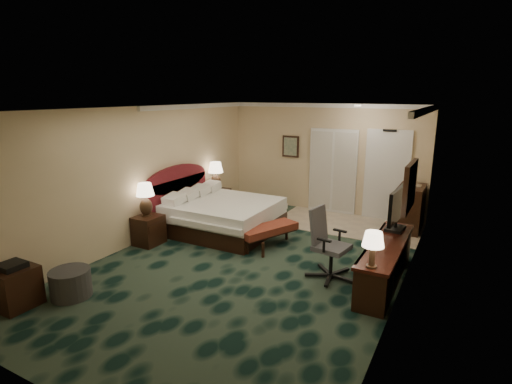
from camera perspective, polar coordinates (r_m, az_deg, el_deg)
The scene contains 26 objects.
floor at distance 7.23m, azimuth -0.68°, elevation -10.06°, with size 5.00×7.50×0.00m, color black.
ceiling at distance 6.61m, azimuth -0.74°, elevation 11.85°, with size 5.00×7.50×0.00m, color white.
wall_back at distance 10.17m, azimuth 9.69°, elevation 4.75°, with size 5.00×0.00×2.70m, color beige.
wall_front at distance 4.12m, azimuth -27.54°, elevation -10.44°, with size 5.00×0.00×2.70m, color beige.
wall_left at distance 8.28m, azimuth -16.00°, elevation 2.32°, with size 0.00×7.50×2.70m, color beige.
wall_right at distance 6.02m, azimuth 20.56°, elevation -2.29°, with size 0.00×7.50×2.70m, color beige.
crown_molding at distance 6.61m, azimuth -0.74°, elevation 11.42°, with size 5.00×7.50×0.10m, color silver, non-canonical shape.
tile_patch at distance 9.44m, azimuth 12.84°, elevation -4.54°, with size 3.20×1.70×0.01m, color tan.
headboard at distance 9.10m, azimuth -11.09°, elevation -0.57°, with size 0.12×2.00×1.40m, color #4B0F13, non-canonical shape.
entry_door at distance 9.81m, azimuth 18.15°, elevation 2.14°, with size 1.02×0.06×2.18m, color silver.
closet_doors at distance 10.11m, azimuth 10.89°, elevation 2.91°, with size 1.20×0.06×2.10m, color #BDB7AF.
wall_art at distance 10.42m, azimuth 4.97°, elevation 6.50°, with size 0.45×0.06×0.55m, color #466555.
wall_mirror at distance 6.56m, azimuth 21.13°, elevation 0.75°, with size 0.05×0.95×0.75m, color white.
bed at distance 8.72m, azimuth -4.56°, elevation -3.49°, with size 2.12×1.97×0.67m, color white.
nightstand_near at distance 8.26m, azimuth -15.09°, elevation -5.27°, with size 0.46×0.53×0.58m, color black.
nightstand_far at distance 10.07m, azimuth -5.50°, elevation -1.31°, with size 0.48×0.55×0.60m, color black.
lamp_near at distance 8.11m, azimuth -15.50°, elevation -1.06°, with size 0.35×0.35×0.66m, color #301D14, non-canonical shape.
lamp_far at distance 9.94m, azimuth -5.77°, elevation 2.31°, with size 0.37×0.37×0.69m, color #301D14, non-canonical shape.
bed_bench at distance 7.88m, azimuth 1.71°, elevation -6.32°, with size 0.43×1.25×0.42m, color maroon.
ottoman at distance 6.64m, azimuth -24.96°, elevation -11.74°, with size 0.58×0.58×0.42m, color #2E2E2E.
side_table at distance 6.70m, azimuth -31.18°, elevation -11.55°, with size 0.53×0.53×0.57m, color black.
desk at distance 6.72m, azimuth 17.99°, elevation -9.62°, with size 0.49×2.29×0.66m, color black.
tv at distance 7.17m, azimuth 19.46°, elevation -2.38°, with size 0.08×0.93×0.73m, color black.
desk_lamp at distance 5.58m, azimuth 16.32°, elevation -7.89°, with size 0.29×0.29×0.51m, color #301D14, non-canonical shape.
desk_chair at distance 6.58m, azimuth 10.78°, elevation -7.37°, with size 0.67×0.63×1.16m, color #4D4D4D, non-canonical shape.
minibar at distance 9.35m, azimuth 21.13°, elevation -2.17°, with size 0.52×0.94×0.99m, color black.
Camera 1 is at (3.23, -5.76, 2.94)m, focal length 28.00 mm.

